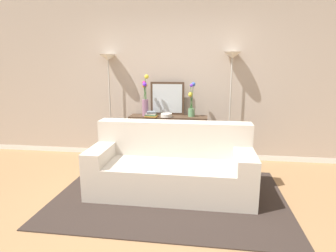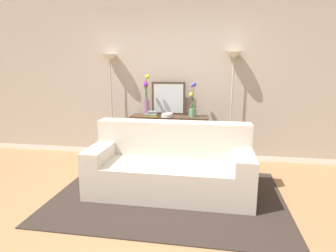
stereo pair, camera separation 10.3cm
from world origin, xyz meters
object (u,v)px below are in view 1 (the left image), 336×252
at_px(fruit_bowl, 166,115).
at_px(book_row_under_console, 147,157).
at_px(floor_lamp_left, 109,77).
at_px(wall_mirror, 167,98).
at_px(floor_lamp_right, 231,77).
at_px(couch, 172,168).
at_px(vase_short_flowers, 191,103).
at_px(console_table, 168,130).
at_px(vase_tall_flowers, 145,100).
at_px(book_stack, 151,114).

relative_size(fruit_bowl, book_row_under_console, 0.62).
bearing_deg(fruit_bowl, floor_lamp_left, 168.51).
xyz_separation_m(wall_mirror, book_row_under_console, (-0.34, -0.14, -1.01)).
bearing_deg(book_row_under_console, floor_lamp_right, 4.47).
relative_size(couch, book_row_under_console, 6.75).
xyz_separation_m(floor_lamp_right, vase_short_flowers, (-0.63, -0.09, -0.42)).
xyz_separation_m(couch, floor_lamp_right, (0.81, 1.29, 1.12)).
bearing_deg(book_row_under_console, console_table, 0.00).
height_order(vase_short_flowers, book_row_under_console, vase_short_flowers).
height_order(floor_lamp_left, vase_short_flowers, floor_lamp_left).
height_order(console_table, vase_tall_flowers, vase_tall_flowers).
height_order(floor_lamp_right, book_stack, floor_lamp_right).
xyz_separation_m(console_table, book_stack, (-0.27, -0.10, 0.28)).
bearing_deg(floor_lamp_left, vase_tall_flowers, -11.22).
bearing_deg(wall_mirror, book_row_under_console, -158.12).
xyz_separation_m(wall_mirror, vase_short_flowers, (0.42, -0.12, -0.05)).
height_order(couch, console_table, couch).
bearing_deg(vase_tall_flowers, console_table, 3.34).
bearing_deg(wall_mirror, floor_lamp_right, -1.59).
bearing_deg(couch, floor_lamp_left, 134.08).
height_order(couch, vase_short_flowers, vase_short_flowers).
relative_size(floor_lamp_left, wall_mirror, 3.12).
xyz_separation_m(couch, console_table, (-0.21, 1.19, 0.22)).
xyz_separation_m(floor_lamp_right, book_row_under_console, (-1.39, -0.11, -1.38)).
bearing_deg(couch, floor_lamp_right, 58.09).
bearing_deg(fruit_bowl, couch, -78.24).
xyz_separation_m(wall_mirror, book_stack, (-0.23, -0.24, -0.24)).
distance_m(fruit_bowl, book_stack, 0.25).
bearing_deg(book_row_under_console, wall_mirror, 21.88).
xyz_separation_m(floor_lamp_left, wall_mirror, (1.01, 0.03, -0.35)).
bearing_deg(floor_lamp_left, floor_lamp_right, 0.00).
distance_m(console_table, wall_mirror, 0.54).
height_order(wall_mirror, vase_short_flowers, vase_short_flowers).
bearing_deg(floor_lamp_left, book_row_under_console, -9.28).
relative_size(floor_lamp_left, book_row_under_console, 5.95).
bearing_deg(couch, fruit_bowl, 101.76).
relative_size(console_table, wall_mirror, 2.26).
bearing_deg(wall_mirror, vase_tall_flowers, -155.26).
relative_size(couch, vase_tall_flowers, 2.97).
bearing_deg(couch, vase_tall_flowers, 116.97).
bearing_deg(couch, book_row_under_console, 116.36).
bearing_deg(floor_lamp_left, console_table, -5.95).
bearing_deg(book_row_under_console, vase_tall_flowers, -101.16).
distance_m(vase_tall_flowers, book_stack, 0.26).
relative_size(wall_mirror, vase_tall_flowers, 0.84).
bearing_deg(fruit_bowl, floor_lamp_right, 11.44).
distance_m(wall_mirror, book_row_under_console, 1.07).
relative_size(console_table, vase_tall_flowers, 1.89).
height_order(fruit_bowl, book_stack, book_stack).
bearing_deg(console_table, floor_lamp_right, 6.12).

